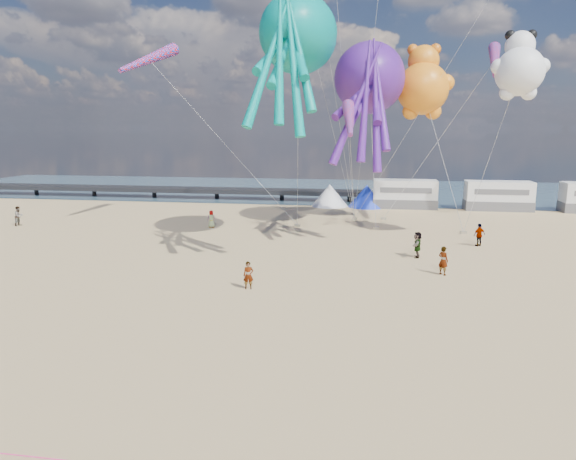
% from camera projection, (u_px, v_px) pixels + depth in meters
% --- Properties ---
extents(ground, '(120.00, 120.00, 0.00)m').
position_uv_depth(ground, '(295.00, 383.00, 17.11)').
color(ground, '#D5B47B').
rests_on(ground, ground).
extents(water, '(120.00, 120.00, 0.00)m').
position_uv_depth(water, '(353.00, 190.00, 70.39)').
color(water, '#324F60').
rests_on(water, ground).
extents(pier, '(60.00, 3.00, 0.50)m').
position_uv_depth(pier, '(124.00, 189.00, 63.87)').
color(pier, black).
rests_on(pier, ground).
extents(motorhome_0, '(6.60, 2.50, 3.00)m').
position_uv_depth(motorhome_0, '(405.00, 194.00, 54.64)').
color(motorhome_0, silver).
rests_on(motorhome_0, ground).
extents(motorhome_1, '(6.60, 2.50, 3.00)m').
position_uv_depth(motorhome_1, '(498.00, 196.00, 53.17)').
color(motorhome_1, silver).
rests_on(motorhome_1, ground).
extents(tent_white, '(4.00, 4.00, 2.40)m').
position_uv_depth(tent_white, '(330.00, 195.00, 55.94)').
color(tent_white, white).
rests_on(tent_white, ground).
extents(tent_blue, '(4.00, 4.00, 2.40)m').
position_uv_depth(tent_blue, '(367.00, 196.00, 55.32)').
color(tent_blue, '#1933CC').
rests_on(tent_blue, ground).
extents(standing_person, '(0.61, 0.47, 1.48)m').
position_uv_depth(standing_person, '(248.00, 275.00, 26.99)').
color(standing_person, tan).
rests_on(standing_person, ground).
extents(beachgoer_1, '(0.65, 0.90, 1.71)m').
position_uv_depth(beachgoer_1, '(19.00, 216.00, 44.60)').
color(beachgoer_1, '#7F6659').
rests_on(beachgoer_1, ground).
extents(beachgoer_3, '(1.24, 1.06, 1.66)m').
position_uv_depth(beachgoer_3, '(479.00, 235.00, 36.83)').
color(beachgoer_3, '#7F6659').
rests_on(beachgoer_3, ground).
extents(beachgoer_4, '(0.58, 1.06, 1.71)m').
position_uv_depth(beachgoer_4, '(417.00, 245.00, 33.59)').
color(beachgoer_4, '#7F6659').
rests_on(beachgoer_4, ground).
extents(beachgoer_5, '(1.49, 1.42, 1.69)m').
position_uv_depth(beachgoer_5, '(443.00, 261.00, 29.60)').
color(beachgoer_5, '#7F6659').
rests_on(beachgoer_5, ground).
extents(beachgoer_6, '(0.60, 0.45, 1.48)m').
position_uv_depth(beachgoer_6, '(211.00, 219.00, 43.88)').
color(beachgoer_6, '#7F6659').
rests_on(beachgoer_6, ground).
extents(sandbag_a, '(0.50, 0.35, 0.22)m').
position_uv_depth(sandbag_a, '(297.00, 225.00, 44.33)').
color(sandbag_a, gray).
rests_on(sandbag_a, ground).
extents(sandbag_b, '(0.50, 0.35, 0.22)m').
position_uv_depth(sandbag_b, '(376.00, 228.00, 43.16)').
color(sandbag_b, gray).
rests_on(sandbag_b, ground).
extents(sandbag_c, '(0.50, 0.35, 0.22)m').
position_uv_depth(sandbag_c, '(463.00, 233.00, 41.27)').
color(sandbag_c, gray).
rests_on(sandbag_c, ground).
extents(sandbag_d, '(0.50, 0.35, 0.22)m').
position_uv_depth(sandbag_d, '(383.00, 219.00, 47.50)').
color(sandbag_d, gray).
rests_on(sandbag_d, ground).
extents(sandbag_e, '(0.50, 0.35, 0.22)m').
position_uv_depth(sandbag_e, '(354.00, 219.00, 47.54)').
color(sandbag_e, gray).
rests_on(sandbag_e, ground).
extents(kite_octopus_teal, '(5.49, 10.70, 11.75)m').
position_uv_depth(kite_octopus_teal, '(298.00, 34.00, 34.35)').
color(kite_octopus_teal, '#028D85').
extents(kite_octopus_purple, '(6.93, 11.56, 12.34)m').
position_uv_depth(kite_octopus_purple, '(369.00, 78.00, 41.64)').
color(kite_octopus_purple, '#511C89').
extents(kite_panda, '(4.67, 4.50, 5.55)m').
position_uv_depth(kite_panda, '(520.00, 72.00, 34.83)').
color(kite_panda, white).
extents(kite_teddy_orange, '(6.39, 6.18, 7.39)m').
position_uv_depth(kite_teddy_orange, '(423.00, 89.00, 43.05)').
color(kite_teddy_orange, orange).
extents(windsock_left, '(3.11, 7.33, 7.32)m').
position_uv_depth(windsock_left, '(149.00, 59.00, 42.74)').
color(windsock_left, red).
extents(windsock_mid, '(2.20, 6.89, 6.82)m').
position_uv_depth(windsock_mid, '(495.00, 61.00, 41.15)').
color(windsock_mid, red).
extents(windsock_right, '(1.29, 4.38, 4.32)m').
position_uv_depth(windsock_right, '(349.00, 119.00, 34.33)').
color(windsock_right, red).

